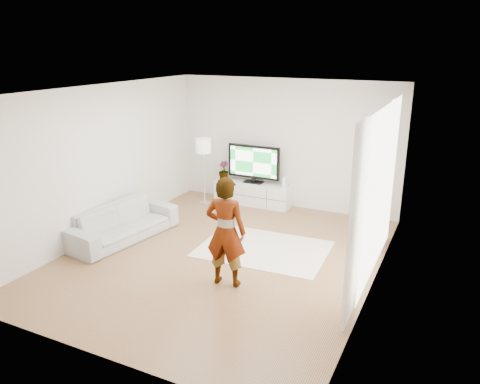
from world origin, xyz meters
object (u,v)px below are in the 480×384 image
at_px(player, 226,232).
at_px(sofa, 122,223).
at_px(media_console, 253,193).
at_px(television, 254,163).
at_px(rug, 263,249).
at_px(floor_lamp, 203,149).

bearing_deg(player, sofa, -22.42).
xyz_separation_m(media_console, sofa, (-1.36, -2.88, 0.07)).
height_order(television, rug, television).
bearing_deg(floor_lamp, rug, -38.31).
height_order(rug, sofa, sofa).
bearing_deg(sofa, floor_lamp, 0.61).
distance_m(media_console, player, 3.82).
height_order(television, player, player).
height_order(television, floor_lamp, floor_lamp).
xyz_separation_m(media_console, player, (1.17, -3.58, 0.60)).
xyz_separation_m(television, sofa, (-1.36, -2.91, -0.64)).
bearing_deg(player, rug, -97.63).
distance_m(television, player, 3.80).
height_order(player, floor_lamp, player).
bearing_deg(media_console, sofa, -115.31).
bearing_deg(television, media_console, -90.00).
bearing_deg(media_console, floor_lamp, -156.24).
distance_m(television, sofa, 3.27).
xyz_separation_m(media_console, television, (0.00, 0.03, 0.71)).
bearing_deg(floor_lamp, media_console, 23.76).
xyz_separation_m(player, sofa, (-2.53, 0.70, -0.54)).
relative_size(rug, floor_lamp, 1.47).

